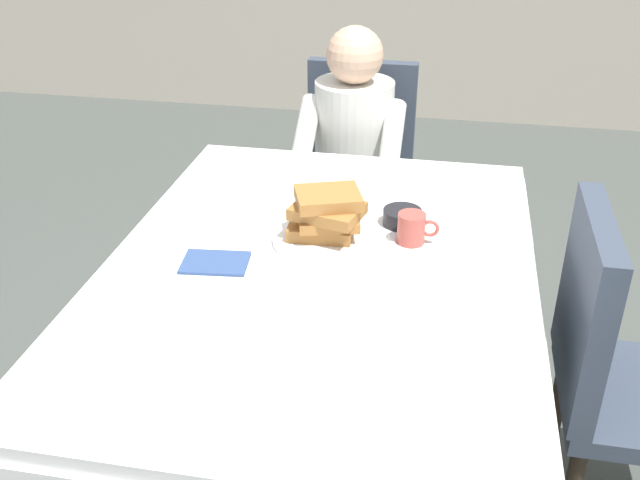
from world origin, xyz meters
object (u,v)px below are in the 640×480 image
(chair_right_side, at_px, (615,363))
(fork_left_of_plate, at_px, (255,238))
(chair_diner, at_px, (357,164))
(bowl_butter, at_px, (402,217))
(dining_table_main, at_px, (319,293))
(spoon_near_edge, at_px, (291,311))
(diner_person, at_px, (352,146))
(cup_coffee, at_px, (412,228))
(breakfast_stack, at_px, (326,214))
(plate_breakfast, at_px, (324,239))
(knife_right_of_plate, at_px, (393,251))
(syrup_pitcher, at_px, (260,207))

(chair_right_side, height_order, fork_left_of_plate, chair_right_side)
(chair_diner, xyz_separation_m, bowl_butter, (0.26, -0.91, 0.23))
(dining_table_main, bearing_deg, spoon_near_edge, -95.50)
(diner_person, height_order, spoon_near_edge, diner_person)
(cup_coffee, relative_size, spoon_near_edge, 0.75)
(dining_table_main, bearing_deg, chair_diner, 93.17)
(breakfast_stack, bearing_deg, chair_right_side, -9.07)
(plate_breakfast, xyz_separation_m, fork_left_of_plate, (-0.19, -0.02, -0.01))
(cup_coffee, bearing_deg, knife_right_of_plate, -125.64)
(plate_breakfast, bearing_deg, bowl_butter, 35.89)
(breakfast_stack, distance_m, knife_right_of_plate, 0.20)
(bowl_butter, height_order, syrup_pitcher, syrup_pitcher)
(dining_table_main, bearing_deg, syrup_pitcher, 134.22)
(fork_left_of_plate, bearing_deg, knife_right_of_plate, -85.65)
(spoon_near_edge, bearing_deg, fork_left_of_plate, 101.77)
(cup_coffee, relative_size, knife_right_of_plate, 0.57)
(knife_right_of_plate, bearing_deg, chair_diner, 7.05)
(dining_table_main, xyz_separation_m, plate_breakfast, (-0.01, 0.12, 0.10))
(fork_left_of_plate, xyz_separation_m, knife_right_of_plate, (0.38, 0.00, 0.00))
(chair_diner, bearing_deg, bowl_butter, 105.69)
(breakfast_stack, xyz_separation_m, bowl_butter, (0.20, 0.14, -0.06))
(chair_right_side, relative_size, syrup_pitcher, 11.63)
(plate_breakfast, distance_m, spoon_near_edge, 0.35)
(bowl_butter, bearing_deg, cup_coffee, -70.99)
(bowl_butter, bearing_deg, diner_person, 108.73)
(dining_table_main, bearing_deg, breakfast_stack, 92.38)
(plate_breakfast, bearing_deg, diner_person, 93.55)
(breakfast_stack, bearing_deg, plate_breakfast, -122.33)
(plate_breakfast, height_order, bowl_butter, bowl_butter)
(knife_right_of_plate, bearing_deg, spoon_near_edge, 142.34)
(diner_person, distance_m, plate_breakfast, 0.90)
(breakfast_stack, height_order, spoon_near_edge, breakfast_stack)
(knife_right_of_plate, bearing_deg, fork_left_of_plate, 84.14)
(plate_breakfast, xyz_separation_m, knife_right_of_plate, (0.19, -0.02, -0.01))
(cup_coffee, bearing_deg, diner_person, 108.77)
(fork_left_of_plate, bearing_deg, plate_breakfast, -79.64)
(plate_breakfast, distance_m, syrup_pitcher, 0.23)
(diner_person, xyz_separation_m, bowl_butter, (0.26, -0.75, 0.09))
(cup_coffee, height_order, fork_left_of_plate, cup_coffee)
(plate_breakfast, relative_size, breakfast_stack, 1.33)
(chair_diner, distance_m, plate_breakfast, 1.08)
(diner_person, distance_m, bowl_butter, 0.80)
(chair_right_side, height_order, spoon_near_edge, chair_right_side)
(chair_diner, bearing_deg, spoon_near_edge, 91.75)
(chair_right_side, distance_m, cup_coffee, 0.62)
(syrup_pitcher, xyz_separation_m, knife_right_of_plate, (0.40, -0.12, -0.04))
(dining_table_main, bearing_deg, cup_coffee, 35.31)
(dining_table_main, relative_size, syrup_pitcher, 19.05)
(breakfast_stack, bearing_deg, chair_diner, 93.27)
(dining_table_main, relative_size, fork_left_of_plate, 8.47)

